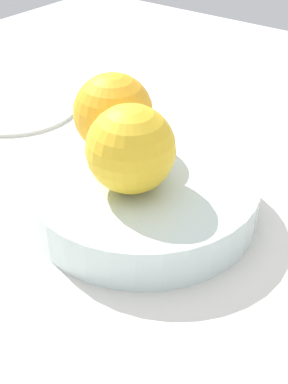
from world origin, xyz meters
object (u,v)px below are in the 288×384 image
Objects in this scene: orange_in_bowl_1 at (131,149)px; side_plate at (17,105)px; orange_in_bowl_0 at (113,113)px; fruit_bowl at (144,196)px.

orange_in_bowl_1 is 27.62cm from side_plate.
orange_in_bowl_1 is at bearing 142.33° from orange_in_bowl_0.
orange_in_bowl_0 is 6.67cm from orange_in_bowl_1.
side_plate is (19.85, -5.09, -6.85)cm from orange_in_bowl_0.
side_plate is at bearing -14.40° from orange_in_bowl_0.
fruit_bowl reaches higher than side_plate.
fruit_bowl is at bearing -88.12° from orange_in_bowl_1.
orange_in_bowl_1 is (-5.28, 4.08, 0.02)cm from orange_in_bowl_0.
fruit_bowl is at bearing 155.75° from orange_in_bowl_0.
orange_in_bowl_0 reaches higher than fruit_bowl.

